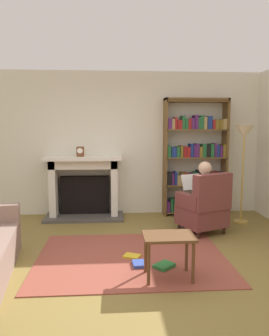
{
  "coord_description": "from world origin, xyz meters",
  "views": [
    {
      "loc": [
        -0.23,
        -3.67,
        1.67
      ],
      "look_at": [
        0.1,
        1.2,
        1.05
      ],
      "focal_mm": 34.69,
      "sensor_mm": 36.0,
      "label": 1
    }
  ],
  "objects_px": {
    "floor_lamp": "(244,141)",
    "side_table": "(169,242)",
    "mantel_clock": "(80,152)",
    "armchair_reading": "(205,207)",
    "fireplace": "(84,185)",
    "seated_reader": "(200,193)",
    "bookshelf": "(195,160)"
  },
  "relations": [
    {
      "from": "fireplace",
      "to": "side_table",
      "type": "distance_m",
      "value": 2.83
    },
    {
      "from": "mantel_clock",
      "to": "bookshelf",
      "type": "bearing_deg",
      "value": 3.62
    },
    {
      "from": "side_table",
      "to": "floor_lamp",
      "type": "xyz_separation_m",
      "value": [
        1.64,
        2.02,
        1.02
      ]
    },
    {
      "from": "seated_reader",
      "to": "bookshelf",
      "type": "bearing_deg",
      "value": -123.21
    },
    {
      "from": "seated_reader",
      "to": "fireplace",
      "type": "bearing_deg",
      "value": -50.91
    },
    {
      "from": "bookshelf",
      "to": "mantel_clock",
      "type": "bearing_deg",
      "value": -176.38
    },
    {
      "from": "fireplace",
      "to": "seated_reader",
      "type": "relative_size",
      "value": 1.25
    },
    {
      "from": "floor_lamp",
      "to": "side_table",
      "type": "bearing_deg",
      "value": -129.04
    },
    {
      "from": "mantel_clock",
      "to": "floor_lamp",
      "type": "relative_size",
      "value": 0.1
    },
    {
      "from": "mantel_clock",
      "to": "bookshelf",
      "type": "xyz_separation_m",
      "value": [
        2.14,
        0.14,
        -0.17
      ]
    },
    {
      "from": "fireplace",
      "to": "side_table",
      "type": "bearing_deg",
      "value": -66.42
    },
    {
      "from": "mantel_clock",
      "to": "seated_reader",
      "type": "height_order",
      "value": "mantel_clock"
    },
    {
      "from": "seated_reader",
      "to": "side_table",
      "type": "height_order",
      "value": "seated_reader"
    },
    {
      "from": "fireplace",
      "to": "bookshelf",
      "type": "bearing_deg",
      "value": 0.95
    },
    {
      "from": "side_table",
      "to": "bookshelf",
      "type": "bearing_deg",
      "value": 69.92
    },
    {
      "from": "floor_lamp",
      "to": "seated_reader",
      "type": "bearing_deg",
      "value": -153.55
    },
    {
      "from": "fireplace",
      "to": "armchair_reading",
      "type": "xyz_separation_m",
      "value": [
        1.96,
        -1.1,
        -0.17
      ]
    },
    {
      "from": "mantel_clock",
      "to": "side_table",
      "type": "xyz_separation_m",
      "value": [
        1.18,
        -2.49,
        -0.81
      ]
    },
    {
      "from": "armchair_reading",
      "to": "bookshelf",
      "type": "bearing_deg",
      "value": -119.99
    },
    {
      "from": "side_table",
      "to": "armchair_reading",
      "type": "bearing_deg",
      "value": 60.89
    },
    {
      "from": "side_table",
      "to": "floor_lamp",
      "type": "bearing_deg",
      "value": 50.96
    },
    {
      "from": "armchair_reading",
      "to": "side_table",
      "type": "relative_size",
      "value": 1.73
    },
    {
      "from": "floor_lamp",
      "to": "mantel_clock",
      "type": "bearing_deg",
      "value": 170.54
    },
    {
      "from": "fireplace",
      "to": "side_table",
      "type": "height_order",
      "value": "fireplace"
    },
    {
      "from": "bookshelf",
      "to": "floor_lamp",
      "type": "distance_m",
      "value": 0.98
    },
    {
      "from": "bookshelf",
      "to": "seated_reader",
      "type": "xyz_separation_m",
      "value": [
        -0.18,
        -1.03,
        -0.44
      ]
    },
    {
      "from": "bookshelf",
      "to": "fireplace",
      "type": "bearing_deg",
      "value": -179.05
    },
    {
      "from": "seated_reader",
      "to": "mantel_clock",
      "type": "bearing_deg",
      "value": -47.91
    },
    {
      "from": "bookshelf",
      "to": "side_table",
      "type": "distance_m",
      "value": 2.87
    },
    {
      "from": "bookshelf",
      "to": "armchair_reading",
      "type": "relative_size",
      "value": 2.26
    },
    {
      "from": "seated_reader",
      "to": "floor_lamp",
      "type": "distance_m",
      "value": 1.26
    },
    {
      "from": "armchair_reading",
      "to": "side_table",
      "type": "distance_m",
      "value": 1.7
    }
  ]
}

